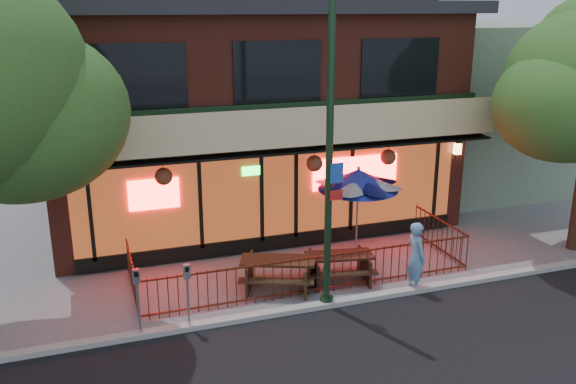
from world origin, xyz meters
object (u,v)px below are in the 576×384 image
at_px(picnic_table_left, 278,269).
at_px(parking_meter_far, 137,292).
at_px(patio_umbrella, 358,179).
at_px(pedestrian, 416,256).
at_px(picnic_table_right, 339,263).
at_px(parking_meter_near, 187,286).
at_px(street_light, 329,174).

relative_size(picnic_table_left, parking_meter_far, 1.40).
relative_size(patio_umbrella, pedestrian, 1.45).
relative_size(picnic_table_left, picnic_table_right, 1.16).
bearing_deg(picnic_table_right, patio_umbrella, 52.32).
bearing_deg(parking_meter_far, patio_umbrella, 23.47).
distance_m(picnic_table_left, picnic_table_right, 1.60).
distance_m(picnic_table_right, patio_umbrella, 2.54).
bearing_deg(parking_meter_far, parking_meter_near, 0.00).
relative_size(street_light, patio_umbrella, 2.78).
relative_size(patio_umbrella, parking_meter_near, 1.68).
relative_size(patio_umbrella, parking_meter_far, 1.62).
height_order(parking_meter_near, parking_meter_far, parking_meter_far).
relative_size(street_light, picnic_table_right, 3.73).
distance_m(picnic_table_left, parking_meter_far, 3.70).
bearing_deg(patio_umbrella, pedestrian, -81.72).
distance_m(patio_umbrella, pedestrian, 2.89).
relative_size(street_light, parking_meter_far, 4.52).
relative_size(picnic_table_left, pedestrian, 1.25).
distance_m(picnic_table_left, patio_umbrella, 3.52).
height_order(patio_umbrella, parking_meter_near, patio_umbrella).
height_order(street_light, pedestrian, street_light).
bearing_deg(pedestrian, patio_umbrella, 7.78).
bearing_deg(picnic_table_right, picnic_table_left, 176.90).
relative_size(picnic_table_right, pedestrian, 1.08).
bearing_deg(parking_meter_near, patio_umbrella, 27.48).
bearing_deg(picnic_table_left, street_light, -56.00).
xyz_separation_m(picnic_table_right, parking_meter_near, (-4.01, -1.18, 0.55)).
height_order(picnic_table_right, patio_umbrella, patio_umbrella).
relative_size(pedestrian, parking_meter_far, 1.12).
xyz_separation_m(patio_umbrella, parking_meter_near, (-5.18, -2.69, -1.13)).
bearing_deg(patio_umbrella, picnic_table_right, -127.68).
bearing_deg(patio_umbrella, parking_meter_far, -156.53).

